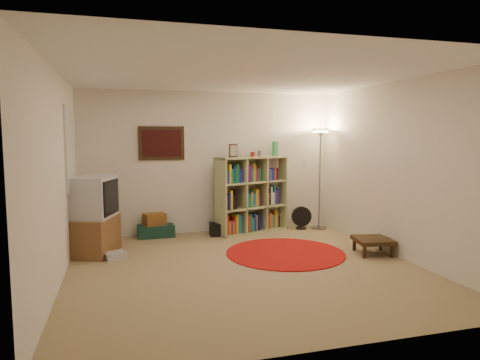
# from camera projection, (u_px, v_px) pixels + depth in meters

# --- Properties ---
(room) EXTENTS (4.54, 4.54, 2.54)m
(room) POSITION_uv_depth(u_px,v_px,m) (240.00, 172.00, 5.52)
(room) COLOR #937D56
(room) RESTS_ON ground
(bookshelf) EXTENTS (1.41, 0.81, 1.63)m
(bookshelf) POSITION_uv_depth(u_px,v_px,m) (251.00, 196.00, 7.66)
(bookshelf) COLOR tan
(bookshelf) RESTS_ON ground
(floor_lamp) EXTENTS (0.45, 0.45, 1.86)m
(floor_lamp) POSITION_uv_depth(u_px,v_px,m) (320.00, 146.00, 7.82)
(floor_lamp) COLOR gray
(floor_lamp) RESTS_ON ground
(floor_fan) EXTENTS (0.37, 0.21, 0.42)m
(floor_fan) POSITION_uv_depth(u_px,v_px,m) (301.00, 218.00, 7.92)
(floor_fan) COLOR black
(floor_fan) RESTS_ON ground
(tv_stand) EXTENTS (0.77, 0.92, 1.14)m
(tv_stand) POSITION_uv_depth(u_px,v_px,m) (93.00, 217.00, 6.23)
(tv_stand) COLOR brown
(tv_stand) RESTS_ON ground
(dvd_box) EXTENTS (0.34, 0.32, 0.09)m
(dvd_box) POSITION_uv_depth(u_px,v_px,m) (115.00, 255.00, 6.03)
(dvd_box) COLOR silver
(dvd_box) RESTS_ON ground
(suitcase) EXTENTS (0.62, 0.41, 0.20)m
(suitcase) POSITION_uv_depth(u_px,v_px,m) (156.00, 231.00, 7.37)
(suitcase) COLOR #14382C
(suitcase) RESTS_ON ground
(wicker_basket) EXTENTS (0.41, 0.35, 0.20)m
(wicker_basket) POSITION_uv_depth(u_px,v_px,m) (155.00, 219.00, 7.34)
(wicker_basket) COLOR brown
(wicker_basket) RESTS_ON suitcase
(duffel_bag) EXTENTS (0.34, 0.29, 0.22)m
(duffel_bag) POSITION_uv_depth(u_px,v_px,m) (219.00, 229.00, 7.44)
(duffel_bag) COLOR black
(duffel_bag) RESTS_ON ground
(red_rug) EXTENTS (1.75, 1.75, 0.02)m
(red_rug) POSITION_uv_depth(u_px,v_px,m) (285.00, 253.00, 6.31)
(red_rug) COLOR #990C0B
(red_rug) RESTS_ON ground
(side_table) EXTENTS (0.60, 0.60, 0.24)m
(side_table) POSITION_uv_depth(u_px,v_px,m) (373.00, 241.00, 6.26)
(side_table) COLOR black
(side_table) RESTS_ON ground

